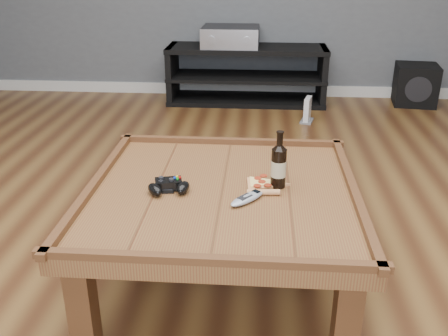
# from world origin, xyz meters

# --- Properties ---
(ground) EXTENTS (6.00, 6.00, 0.00)m
(ground) POSITION_xyz_m (0.00, 0.00, 0.00)
(ground) COLOR #442613
(ground) RESTS_ON ground
(baseboard) EXTENTS (5.00, 0.02, 0.10)m
(baseboard) POSITION_xyz_m (0.00, 2.99, 0.05)
(baseboard) COLOR silver
(baseboard) RESTS_ON ground
(coffee_table) EXTENTS (1.03, 1.03, 0.48)m
(coffee_table) POSITION_xyz_m (0.00, 0.00, 0.39)
(coffee_table) COLOR #5D301A
(coffee_table) RESTS_ON ground
(media_console) EXTENTS (1.40, 0.45, 0.50)m
(media_console) POSITION_xyz_m (0.00, 2.75, 0.25)
(media_console) COLOR black
(media_console) RESTS_ON ground
(beer_bottle) EXTENTS (0.06, 0.06, 0.22)m
(beer_bottle) POSITION_xyz_m (0.21, 0.04, 0.54)
(beer_bottle) COLOR black
(beer_bottle) RESTS_ON coffee_table
(game_controller) EXTENTS (0.17, 0.13, 0.05)m
(game_controller) POSITION_xyz_m (-0.20, -0.03, 0.47)
(game_controller) COLOR black
(game_controller) RESTS_ON coffee_table
(pizza_slice) EXTENTS (0.15, 0.23, 0.02)m
(pizza_slice) POSITION_xyz_m (0.15, 0.03, 0.46)
(pizza_slice) COLOR tan
(pizza_slice) RESTS_ON coffee_table
(smartphone) EXTENTS (0.07, 0.11, 0.01)m
(smartphone) POSITION_xyz_m (-0.21, -0.00, 0.46)
(smartphone) COLOR black
(smartphone) RESTS_ON coffee_table
(remote_control) EXTENTS (0.15, 0.16, 0.02)m
(remote_control) POSITION_xyz_m (0.10, -0.09, 0.46)
(remote_control) COLOR gray
(remote_control) RESTS_ON coffee_table
(av_receiver) EXTENTS (0.49, 0.42, 0.17)m
(av_receiver) POSITION_xyz_m (-0.14, 2.74, 0.59)
(av_receiver) COLOR black
(av_receiver) RESTS_ON media_console
(subwoofer) EXTENTS (0.39, 0.39, 0.35)m
(subwoofer) POSITION_xyz_m (1.50, 2.80, 0.18)
(subwoofer) COLOR black
(subwoofer) RESTS_ON ground
(game_console) EXTENTS (0.13, 0.18, 0.20)m
(game_console) POSITION_xyz_m (0.51, 2.21, 0.09)
(game_console) COLOR gray
(game_console) RESTS_ON ground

